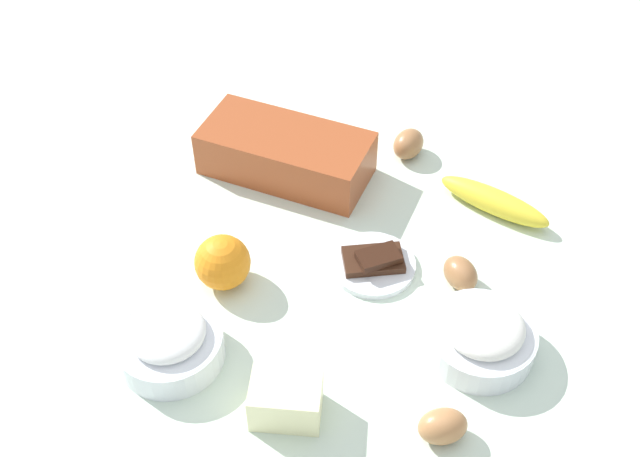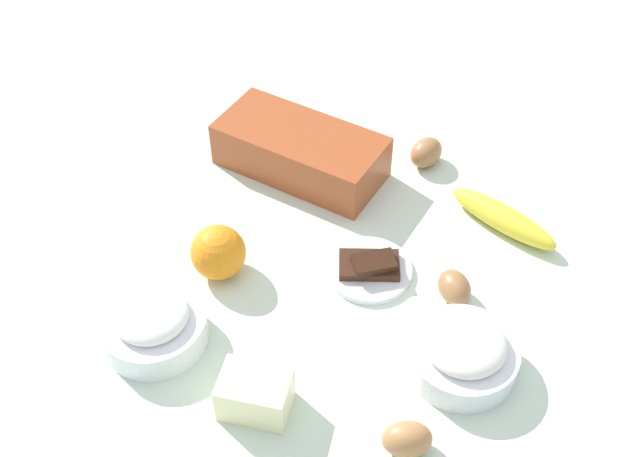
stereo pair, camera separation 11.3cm
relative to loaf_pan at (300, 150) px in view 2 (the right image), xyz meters
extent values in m
cube|color=silver|center=(0.09, -0.16, -0.05)|extent=(2.40, 2.40, 0.02)
cube|color=#9E4723|center=(0.00, 0.00, 0.00)|extent=(0.30, 0.19, 0.08)
cube|color=black|center=(0.00, 0.00, 0.00)|extent=(0.29, 0.17, 0.07)
cylinder|color=white|center=(0.34, -0.32, -0.02)|extent=(0.15, 0.15, 0.04)
torus|color=white|center=(0.34, -0.32, 0.00)|extent=(0.15, 0.15, 0.01)
ellipsoid|color=white|center=(0.34, -0.32, 0.01)|extent=(0.11, 0.11, 0.04)
cylinder|color=white|center=(-0.08, -0.40, -0.02)|extent=(0.15, 0.15, 0.04)
torus|color=white|center=(-0.08, -0.40, 0.00)|extent=(0.15, 0.15, 0.01)
ellipsoid|color=white|center=(-0.08, -0.40, 0.01)|extent=(0.10, 0.10, 0.04)
ellipsoid|color=yellow|center=(0.35, -0.04, -0.02)|extent=(0.19, 0.12, 0.04)
sphere|color=orange|center=(-0.04, -0.26, 0.00)|extent=(0.08, 0.08, 0.08)
cube|color=#F4EDB2|center=(0.10, -0.46, -0.01)|extent=(0.09, 0.07, 0.06)
ellipsoid|color=#9D693F|center=(0.30, -0.20, -0.02)|extent=(0.07, 0.08, 0.04)
ellipsoid|color=#9F6B40|center=(0.20, 0.08, -0.02)|extent=(0.07, 0.08, 0.05)
ellipsoid|color=#B17848|center=(0.29, -0.46, -0.02)|extent=(0.07, 0.06, 0.05)
cylinder|color=white|center=(0.17, -0.19, -0.04)|extent=(0.13, 0.13, 0.01)
cube|color=#381E11|center=(0.17, -0.19, -0.03)|extent=(0.10, 0.08, 0.01)
cube|color=black|center=(0.18, -0.20, -0.01)|extent=(0.07, 0.07, 0.01)
camera|label=1|loc=(0.23, -0.98, 0.85)|focal=43.93mm
camera|label=2|loc=(0.34, -0.96, 0.85)|focal=43.93mm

